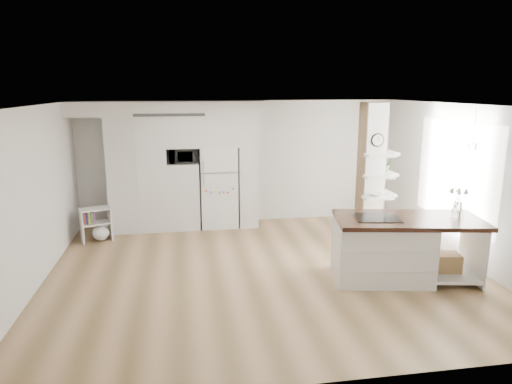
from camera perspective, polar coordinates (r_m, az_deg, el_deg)
floor at (r=7.67m, az=1.05°, el=-9.82°), size 7.00×6.00×0.01m
room at (r=7.16m, az=1.11°, el=4.01°), size 7.04×6.04×2.72m
cabinet_wall at (r=9.74m, az=-10.20°, el=4.09°), size 4.00×0.71×2.70m
refrigerator at (r=9.89m, az=-4.70°, el=0.67°), size 0.78×0.69×1.75m
column at (r=9.02m, az=14.81°, el=2.18°), size 0.69×0.90×2.70m
window at (r=8.80m, az=23.63°, el=2.24°), size 0.00×2.40×2.40m
pendant_light at (r=7.75m, az=13.45°, el=6.31°), size 0.12×0.12×0.10m
kitchen_island at (r=7.50m, az=16.41°, el=-6.66°), size 2.37×1.43×1.57m
bookshelf at (r=9.54m, az=-19.19°, el=-4.08°), size 0.64×0.50×0.67m
floor_plant_a at (r=9.98m, az=16.53°, el=-3.46°), size 0.29×0.24×0.49m
floor_plant_b at (r=9.21m, az=18.98°, el=-5.21°), size 0.26×0.26×0.42m
microwave at (r=9.68m, az=-9.19°, el=4.46°), size 0.54×0.37×0.30m
shelf_plant at (r=9.25m, az=15.88°, el=3.46°), size 0.27×0.23×0.30m
decor_bowl at (r=8.85m, az=14.82°, el=-0.34°), size 0.22×0.22×0.05m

